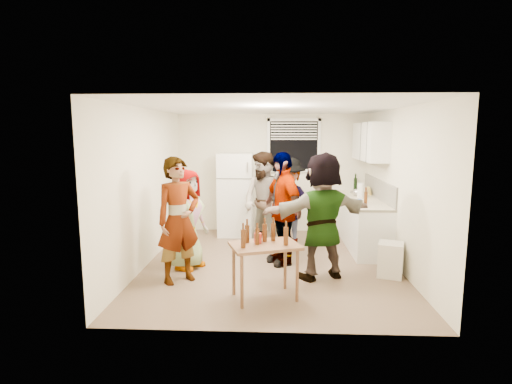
{
  "coord_description": "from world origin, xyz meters",
  "views": [
    {
      "loc": [
        0.04,
        -6.25,
        2.12
      ],
      "look_at": [
        -0.25,
        0.22,
        1.15
      ],
      "focal_mm": 28.0,
      "sensor_mm": 36.0,
      "label": 1
    }
  ],
  "objects_px": {
    "refrigerator": "(236,194)",
    "beer_bottle_table": "(257,244)",
    "guest_back_right": "(288,249)",
    "red_cup": "(258,243)",
    "guest_black": "(282,263)",
    "guest_orange": "(320,277)",
    "blue_cup": "(359,205)",
    "beer_bottle_counter": "(365,205)",
    "guest_stripe": "(180,281)",
    "guest_back_left": "(264,250)",
    "serving_table": "(265,298)",
    "guest_grey": "(188,267)",
    "kettle": "(357,196)",
    "trash_bin": "(390,260)",
    "wine_bottle": "(355,191)"
  },
  "relations": [
    {
      "from": "refrigerator",
      "to": "blue_cup",
      "type": "height_order",
      "value": "refrigerator"
    },
    {
      "from": "guest_stripe",
      "to": "guest_orange",
      "type": "distance_m",
      "value": 2.05
    },
    {
      "from": "beer_bottle_counter",
      "to": "guest_stripe",
      "type": "height_order",
      "value": "beer_bottle_counter"
    },
    {
      "from": "beer_bottle_table",
      "to": "beer_bottle_counter",
      "type": "bearing_deg",
      "value": 46.65
    },
    {
      "from": "kettle",
      "to": "guest_grey",
      "type": "height_order",
      "value": "kettle"
    },
    {
      "from": "blue_cup",
      "to": "guest_stripe",
      "type": "relative_size",
      "value": 0.06
    },
    {
      "from": "guest_stripe",
      "to": "guest_back_left",
      "type": "bearing_deg",
      "value": 13.2
    },
    {
      "from": "beer_bottle_table",
      "to": "guest_grey",
      "type": "bearing_deg",
      "value": 135.16
    },
    {
      "from": "trash_bin",
      "to": "guest_stripe",
      "type": "bearing_deg",
      "value": -173.72
    },
    {
      "from": "blue_cup",
      "to": "guest_stripe",
      "type": "height_order",
      "value": "blue_cup"
    },
    {
      "from": "wine_bottle",
      "to": "guest_stripe",
      "type": "height_order",
      "value": "wine_bottle"
    },
    {
      "from": "refrigerator",
      "to": "red_cup",
      "type": "distance_m",
      "value": 3.23
    },
    {
      "from": "beer_bottle_counter",
      "to": "beer_bottle_table",
      "type": "relative_size",
      "value": 1.1
    },
    {
      "from": "blue_cup",
      "to": "wine_bottle",
      "type": "bearing_deg",
      "value": 80.93
    },
    {
      "from": "blue_cup",
      "to": "guest_back_right",
      "type": "bearing_deg",
      "value": 159.34
    },
    {
      "from": "blue_cup",
      "to": "guest_back_left",
      "type": "distance_m",
      "value": 1.87
    },
    {
      "from": "guest_grey",
      "to": "guest_black",
      "type": "xyz_separation_m",
      "value": [
        1.49,
        0.29,
        0.0
      ]
    },
    {
      "from": "blue_cup",
      "to": "refrigerator",
      "type": "bearing_deg",
      "value": 147.09
    },
    {
      "from": "red_cup",
      "to": "guest_orange",
      "type": "height_order",
      "value": "red_cup"
    },
    {
      "from": "refrigerator",
      "to": "guest_back_right",
      "type": "distance_m",
      "value": 1.69
    },
    {
      "from": "red_cup",
      "to": "guest_black",
      "type": "height_order",
      "value": "red_cup"
    },
    {
      "from": "guest_stripe",
      "to": "guest_back_right",
      "type": "height_order",
      "value": "guest_back_right"
    },
    {
      "from": "blue_cup",
      "to": "kettle",
      "type": "bearing_deg",
      "value": 80.38
    },
    {
      "from": "guest_orange",
      "to": "guest_grey",
      "type": "bearing_deg",
      "value": -31.16
    },
    {
      "from": "serving_table",
      "to": "guest_orange",
      "type": "xyz_separation_m",
      "value": [
        0.81,
        0.79,
        0.0
      ]
    },
    {
      "from": "guest_back_right",
      "to": "guest_black",
      "type": "xyz_separation_m",
      "value": [
        -0.13,
        -0.82,
        0.0
      ]
    },
    {
      "from": "refrigerator",
      "to": "guest_black",
      "type": "relative_size",
      "value": 0.94
    },
    {
      "from": "red_cup",
      "to": "guest_orange",
      "type": "bearing_deg",
      "value": 38.99
    },
    {
      "from": "serving_table",
      "to": "guest_back_right",
      "type": "relative_size",
      "value": 0.51
    },
    {
      "from": "guest_back_left",
      "to": "guest_orange",
      "type": "bearing_deg",
      "value": -18.21
    },
    {
      "from": "guest_black",
      "to": "blue_cup",
      "type": "bearing_deg",
      "value": 78.98
    },
    {
      "from": "beer_bottle_counter",
      "to": "guest_grey",
      "type": "distance_m",
      "value": 3.13
    },
    {
      "from": "kettle",
      "to": "guest_black",
      "type": "relative_size",
      "value": 0.12
    },
    {
      "from": "blue_cup",
      "to": "beer_bottle_table",
      "type": "bearing_deg",
      "value": -132.26
    },
    {
      "from": "wine_bottle",
      "to": "beer_bottle_table",
      "type": "bearing_deg",
      "value": -118.6
    },
    {
      "from": "kettle",
      "to": "wine_bottle",
      "type": "relative_size",
      "value": 0.81
    },
    {
      "from": "trash_bin",
      "to": "guest_back_left",
      "type": "xyz_separation_m",
      "value": [
        -1.9,
        1.26,
        -0.25
      ]
    },
    {
      "from": "guest_grey",
      "to": "guest_back_right",
      "type": "relative_size",
      "value": 0.94
    },
    {
      "from": "beer_bottle_table",
      "to": "guest_black",
      "type": "height_order",
      "value": "beer_bottle_table"
    },
    {
      "from": "blue_cup",
      "to": "guest_black",
      "type": "relative_size",
      "value": 0.06
    },
    {
      "from": "red_cup",
      "to": "guest_orange",
      "type": "relative_size",
      "value": 0.07
    },
    {
      "from": "guest_back_left",
      "to": "blue_cup",
      "type": "bearing_deg",
      "value": 26.89
    },
    {
      "from": "guest_grey",
      "to": "kettle",
      "type": "bearing_deg",
      "value": -31.49
    },
    {
      "from": "wine_bottle",
      "to": "guest_back_right",
      "type": "height_order",
      "value": "wine_bottle"
    },
    {
      "from": "refrigerator",
      "to": "beer_bottle_table",
      "type": "height_order",
      "value": "refrigerator"
    },
    {
      "from": "beer_bottle_counter",
      "to": "guest_black",
      "type": "distance_m",
      "value": 1.74
    },
    {
      "from": "wine_bottle",
      "to": "blue_cup",
      "type": "distance_m",
      "value": 1.72
    },
    {
      "from": "red_cup",
      "to": "guest_stripe",
      "type": "bearing_deg",
      "value": 157.22
    },
    {
      "from": "beer_bottle_counter",
      "to": "beer_bottle_table",
      "type": "bearing_deg",
      "value": -133.35
    },
    {
      "from": "guest_stripe",
      "to": "guest_back_right",
      "type": "distance_m",
      "value": 2.34
    }
  ]
}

